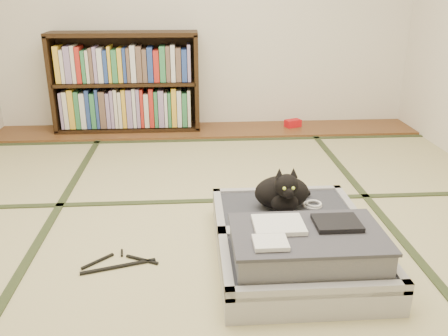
{
  "coord_description": "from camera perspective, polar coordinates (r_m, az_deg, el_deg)",
  "views": [
    {
      "loc": [
        -0.14,
        -2.41,
        1.31
      ],
      "look_at": [
        0.05,
        0.35,
        0.25
      ],
      "focal_mm": 38.0,
      "sensor_mm": 36.0,
      "label": 1
    }
  ],
  "objects": [
    {
      "name": "floor",
      "position": [
        2.75,
        -0.54,
        -7.53
      ],
      "size": [
        4.5,
        4.5,
        0.0
      ],
      "primitive_type": "plane",
      "color": "tan",
      "rests_on": "ground"
    },
    {
      "name": "wood_strip",
      "position": [
        4.6,
        -2.04,
        4.57
      ],
      "size": [
        4.0,
        0.5,
        0.02
      ],
      "primitive_type": "cube",
      "color": "brown",
      "rests_on": "ground"
    },
    {
      "name": "red_item",
      "position": [
        4.72,
        8.28,
        5.35
      ],
      "size": [
        0.17,
        0.14,
        0.07
      ],
      "primitive_type": "cube",
      "rotation": [
        0.0,
        0.0,
        0.4
      ],
      "color": "red",
      "rests_on": "wood_strip"
    },
    {
      "name": "tatami_borders",
      "position": [
        3.19,
        -1.08,
        -3.22
      ],
      "size": [
        4.0,
        4.5,
        0.01
      ],
      "color": "#2D381E",
      "rests_on": "ground"
    },
    {
      "name": "bookcase",
      "position": [
        4.6,
        -11.67,
        9.82
      ],
      "size": [
        1.36,
        0.31,
        0.92
      ],
      "color": "black",
      "rests_on": "wood_strip"
    },
    {
      "name": "suitcase",
      "position": [
        2.44,
        8.65,
        -8.84
      ],
      "size": [
        0.78,
        1.04,
        0.31
      ],
      "color": "#9FA0A4",
      "rests_on": "floor"
    },
    {
      "name": "cat",
      "position": [
        2.62,
        7.1,
        -2.95
      ],
      "size": [
        0.35,
        0.35,
        0.28
      ],
      "color": "black",
      "rests_on": "suitcase"
    },
    {
      "name": "cable_coil",
      "position": [
        2.73,
        10.64,
        -4.34
      ],
      "size": [
        0.11,
        0.11,
        0.03
      ],
      "color": "white",
      "rests_on": "suitcase"
    },
    {
      "name": "hanger",
      "position": [
        2.49,
        -12.48,
        -11.12
      ],
      "size": [
        0.38,
        0.22,
        0.01
      ],
      "color": "black",
      "rests_on": "floor"
    }
  ]
}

